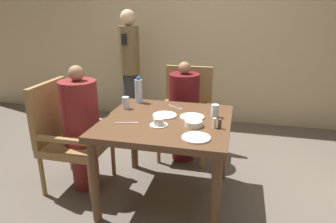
% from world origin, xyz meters
% --- Properties ---
extents(ground_plane, '(16.00, 16.00, 0.00)m').
position_xyz_m(ground_plane, '(0.00, 0.00, 0.00)').
color(ground_plane, '#60564C').
extents(wall_back, '(8.00, 0.06, 2.80)m').
position_xyz_m(wall_back, '(0.00, 2.09, 1.40)').
color(wall_back, '#C6B289').
rests_on(wall_back, ground_plane).
extents(dining_table, '(1.03, 0.99, 0.74)m').
position_xyz_m(dining_table, '(0.00, 0.00, 0.64)').
color(dining_table, brown).
rests_on(dining_table, ground_plane).
extents(chair_left_side, '(0.53, 0.53, 0.98)m').
position_xyz_m(chair_left_side, '(-0.93, 0.00, 0.52)').
color(chair_left_side, olive).
rests_on(chair_left_side, ground_plane).
extents(diner_in_left_chair, '(0.32, 0.32, 1.15)m').
position_xyz_m(diner_in_left_chair, '(-0.78, 0.00, 0.59)').
color(diner_in_left_chair, maroon).
rests_on(diner_in_left_chair, ground_plane).
extents(chair_far_side, '(0.53, 0.53, 0.98)m').
position_xyz_m(chair_far_side, '(0.00, 0.91, 0.52)').
color(chair_far_side, olive).
rests_on(chair_far_side, ground_plane).
extents(diner_in_far_chair, '(0.32, 0.32, 1.08)m').
position_xyz_m(diner_in_far_chair, '(-0.00, 0.76, 0.56)').
color(diner_in_far_chair, '#5B1419').
rests_on(diner_in_far_chair, ground_plane).
extents(standing_host, '(0.27, 0.31, 1.59)m').
position_xyz_m(standing_host, '(-0.91, 1.60, 0.85)').
color(standing_host, '#2D2D33').
rests_on(standing_host, ground_plane).
extents(plate_main_left, '(0.20, 0.20, 0.01)m').
position_xyz_m(plate_main_left, '(0.29, -0.32, 0.74)').
color(plate_main_left, white).
rests_on(plate_main_left, dining_table).
extents(plate_main_right, '(0.20, 0.20, 0.01)m').
position_xyz_m(plate_main_right, '(-0.03, 0.07, 0.74)').
color(plate_main_right, white).
rests_on(plate_main_right, dining_table).
extents(plate_dessert_center, '(0.20, 0.20, 0.01)m').
position_xyz_m(plate_dessert_center, '(0.20, 0.09, 0.74)').
color(plate_dessert_center, white).
rests_on(plate_dessert_center, dining_table).
extents(teacup_with_saucer, '(0.14, 0.14, 0.06)m').
position_xyz_m(teacup_with_saucer, '(-0.03, -0.15, 0.76)').
color(teacup_with_saucer, white).
rests_on(teacup_with_saucer, dining_table).
extents(bowl_small, '(0.13, 0.13, 0.05)m').
position_xyz_m(bowl_small, '(0.24, -0.10, 0.76)').
color(bowl_small, white).
rests_on(bowl_small, dining_table).
extents(water_bottle, '(0.07, 0.07, 0.25)m').
position_xyz_m(water_bottle, '(-0.37, 0.39, 0.85)').
color(water_bottle, silver).
rests_on(water_bottle, dining_table).
extents(glass_tall_near, '(0.06, 0.06, 0.11)m').
position_xyz_m(glass_tall_near, '(-0.42, 0.18, 0.79)').
color(glass_tall_near, silver).
rests_on(glass_tall_near, dining_table).
extents(glass_tall_mid, '(0.06, 0.06, 0.11)m').
position_xyz_m(glass_tall_mid, '(0.38, 0.14, 0.79)').
color(glass_tall_mid, silver).
rests_on(glass_tall_mid, dining_table).
extents(salt_shaker, '(0.03, 0.03, 0.08)m').
position_xyz_m(salt_shaker, '(0.39, -0.10, 0.78)').
color(salt_shaker, white).
rests_on(salt_shaker, dining_table).
extents(pepper_shaker, '(0.03, 0.03, 0.08)m').
position_xyz_m(pepper_shaker, '(0.43, -0.10, 0.78)').
color(pepper_shaker, '#4C3D2D').
rests_on(pepper_shaker, dining_table).
extents(fork_beside_plate, '(0.15, 0.11, 0.00)m').
position_xyz_m(fork_beside_plate, '(0.01, 0.31, 0.74)').
color(fork_beside_plate, silver).
rests_on(fork_beside_plate, dining_table).
extents(knife_beside_plate, '(0.18, 0.07, 0.00)m').
position_xyz_m(knife_beside_plate, '(-0.28, -0.15, 0.74)').
color(knife_beside_plate, silver).
rests_on(knife_beside_plate, dining_table).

